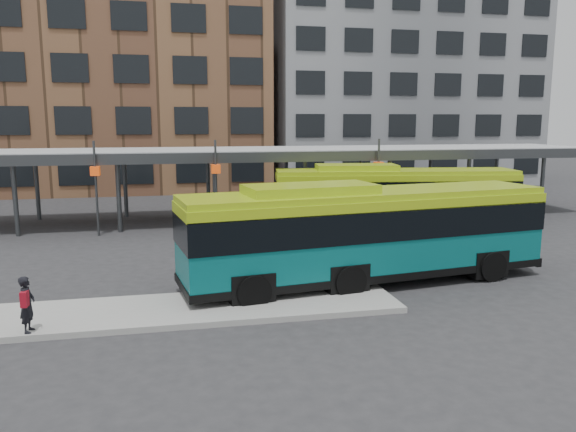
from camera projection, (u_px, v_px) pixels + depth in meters
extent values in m
plane|color=#28282B|center=(320.00, 276.00, 21.06)|extent=(120.00, 120.00, 0.00)
cube|color=gray|center=(172.00, 310.00, 17.01)|extent=(14.00, 3.00, 0.18)
cube|color=#999B9E|center=(262.00, 151.00, 32.92)|extent=(40.00, 6.00, 0.35)
cube|color=#383A3D|center=(271.00, 157.00, 30.06)|extent=(40.00, 0.15, 0.55)
cylinder|color=#383A3D|center=(15.00, 199.00, 28.16)|extent=(0.24, 0.24, 3.80)
cylinder|color=#383A3D|center=(37.00, 188.00, 32.97)|extent=(0.24, 0.24, 3.80)
cylinder|color=#383A3D|center=(119.00, 196.00, 29.20)|extent=(0.24, 0.24, 3.80)
cylinder|color=#383A3D|center=(125.00, 186.00, 34.02)|extent=(0.24, 0.24, 3.80)
cylinder|color=#383A3D|center=(215.00, 194.00, 30.24)|extent=(0.24, 0.24, 3.80)
cylinder|color=#383A3D|center=(208.00, 184.00, 35.06)|extent=(0.24, 0.24, 3.80)
cylinder|color=#383A3D|center=(305.00, 191.00, 31.28)|extent=(0.24, 0.24, 3.80)
cylinder|color=#383A3D|center=(286.00, 182.00, 36.10)|extent=(0.24, 0.24, 3.80)
cylinder|color=#383A3D|center=(389.00, 189.00, 32.32)|extent=(0.24, 0.24, 3.80)
cylinder|color=#383A3D|center=(360.00, 180.00, 37.14)|extent=(0.24, 0.24, 3.80)
cylinder|color=#383A3D|center=(468.00, 187.00, 33.37)|extent=(0.24, 0.24, 3.80)
cylinder|color=#383A3D|center=(430.00, 179.00, 38.18)|extent=(0.24, 0.24, 3.80)
cylinder|color=#383A3D|center=(542.00, 185.00, 34.41)|extent=(0.24, 0.24, 3.80)
cylinder|color=#383A3D|center=(496.00, 177.00, 39.23)|extent=(0.24, 0.24, 3.80)
cylinder|color=#383A3D|center=(96.00, 189.00, 28.14)|extent=(0.12, 0.12, 4.80)
cube|color=#E9460D|center=(95.00, 171.00, 27.99)|extent=(0.45, 0.45, 0.45)
cylinder|color=#383A3D|center=(216.00, 186.00, 29.39)|extent=(0.12, 0.12, 4.80)
cube|color=#E9460D|center=(216.00, 169.00, 29.24)|extent=(0.45, 0.45, 0.45)
cylinder|color=#383A3D|center=(378.00, 182.00, 31.26)|extent=(0.12, 0.12, 4.80)
cube|color=#E9460D|center=(378.00, 166.00, 31.11)|extent=(0.45, 0.45, 0.45)
cube|color=brown|center=(109.00, 59.00, 47.98)|extent=(26.00, 14.00, 22.00)
cube|color=slate|center=(393.00, 76.00, 53.57)|extent=(24.00, 14.00, 20.00)
cube|color=#085C5D|center=(367.00, 235.00, 19.93)|extent=(13.44, 4.53, 2.75)
cube|color=black|center=(367.00, 220.00, 19.83)|extent=(13.51, 4.60, 1.04)
cube|color=#95B412|center=(368.00, 194.00, 19.68)|extent=(13.43, 4.42, 0.22)
cube|color=#95B412|center=(310.00, 190.00, 18.90)|extent=(4.63, 2.56, 0.38)
cube|color=black|center=(366.00, 269.00, 20.13)|extent=(13.52, 4.60, 0.26)
cylinder|color=black|center=(492.00, 266.00, 20.37)|extent=(1.13, 0.48, 1.10)
cylinder|color=black|center=(447.00, 251.00, 22.86)|extent=(1.13, 0.48, 1.10)
cylinder|color=black|center=(350.00, 282.00, 18.44)|extent=(1.13, 0.48, 1.10)
cylinder|color=black|center=(318.00, 263.00, 20.92)|extent=(1.13, 0.48, 1.10)
cylinder|color=black|center=(254.00, 292.00, 17.32)|extent=(1.13, 0.48, 1.10)
cylinder|color=black|center=(232.00, 271.00, 19.81)|extent=(1.13, 0.48, 1.10)
cube|color=#085C5D|center=(395.00, 198.00, 30.00)|extent=(12.91, 4.49, 2.64)
cube|color=black|center=(395.00, 188.00, 29.91)|extent=(12.97, 4.56, 1.00)
cube|color=#95B412|center=(396.00, 172.00, 29.76)|extent=(12.90, 4.39, 0.21)
cube|color=#95B412|center=(356.00, 168.00, 29.60)|extent=(4.46, 2.50, 0.37)
cube|color=black|center=(394.00, 220.00, 30.20)|extent=(12.98, 4.56, 0.25)
cylinder|color=black|center=(480.00, 223.00, 29.20)|extent=(1.09, 0.47, 1.05)
cylinder|color=black|center=(462.00, 215.00, 31.73)|extent=(1.09, 0.47, 1.05)
cylinder|color=black|center=(376.00, 224.00, 28.85)|extent=(1.09, 0.47, 1.05)
cylinder|color=black|center=(366.00, 216.00, 31.38)|extent=(1.09, 0.47, 1.05)
cylinder|color=black|center=(315.00, 225.00, 28.65)|extent=(1.09, 0.47, 1.05)
cylinder|color=black|center=(310.00, 216.00, 31.18)|extent=(1.09, 0.47, 1.05)
imported|color=black|center=(27.00, 304.00, 14.93)|extent=(0.41, 0.58, 1.53)
cube|color=maroon|center=(25.00, 299.00, 14.72)|extent=(0.18, 0.30, 0.41)
imported|color=slate|center=(437.00, 207.00, 35.14)|extent=(1.67, 1.02, 0.83)
imported|color=slate|center=(452.00, 208.00, 34.59)|extent=(1.59, 0.60, 0.94)
imported|color=slate|center=(464.00, 207.00, 34.94)|extent=(1.86, 0.92, 0.94)
imported|color=slate|center=(467.00, 205.00, 35.62)|extent=(1.75, 0.52, 1.05)
imported|color=slate|center=(474.00, 206.00, 35.73)|extent=(1.78, 1.04, 0.89)
imported|color=slate|center=(490.00, 205.00, 35.83)|extent=(1.71, 0.80, 0.99)
imported|color=slate|center=(496.00, 206.00, 35.45)|extent=(1.72, 0.88, 0.86)
imported|color=slate|center=(493.00, 205.00, 35.96)|extent=(1.64, 0.93, 0.95)
imported|color=slate|center=(503.00, 205.00, 35.67)|extent=(1.84, 0.76, 0.95)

